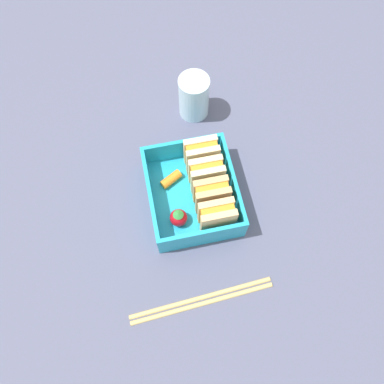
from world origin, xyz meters
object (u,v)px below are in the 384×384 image
Objects in this scene: sandwich_left at (201,155)px; sandwich_center_right at (217,216)px; strawberry_far_left at (179,217)px; sandwich_center at (211,195)px; carrot_stick_far_left at (171,179)px; drinking_glass at (194,97)px; sandwich_center_left at (206,174)px; chopstick_pair at (202,300)px.

sandwich_center_right is at bearing 0.00° from sandwich_left.
sandwich_center is at bearing 109.59° from strawberry_far_left.
strawberry_far_left reaches higher than carrot_stick_far_left.
drinking_glass is at bearing 154.05° from carrot_stick_far_left.
sandwich_left is 1.77× the size of carrot_stick_far_left.
sandwich_center_right is at bearing 32.54° from carrot_stick_far_left.
drinking_glass reaches higher than sandwich_center_left.
strawberry_far_left is at bearing -45.16° from sandwich_center_left.
sandwich_center is 1.77× the size of carrot_stick_far_left.
sandwich_center_right is 1.89× the size of strawberry_far_left.
sandwich_center_left is 19.17cm from chopstick_pair.
sandwich_center is 0.77× the size of drinking_glass.
strawberry_far_left is (-1.58, -5.59, -1.66)cm from sandwich_center_right.
carrot_stick_far_left is at bearing -25.95° from drinking_glass.
chopstick_pair is at bearing 4.40° from strawberry_far_left.
sandwich_center_left is at bearing -4.60° from drinking_glass.
chopstick_pair is at bearing 2.55° from carrot_stick_far_left.
sandwich_left is at bearing 148.52° from strawberry_far_left.
sandwich_center and sandwich_center_right have the same top height.
sandwich_center_right is 10.51cm from carrot_stick_far_left.
sandwich_center_left is 1.00× the size of sandwich_center.
drinking_glass is (-33.47, 5.86, 3.75)cm from chopstick_pair.
chopstick_pair is 2.65× the size of drinking_glass.
sandwich_center_right is (10.72, 0.00, 0.00)cm from sandwich_left.
sandwich_left and sandwich_center have the same top height.
strawberry_far_left is at bearing -31.48° from sandwich_left.
drinking_glass reaches higher than strawberry_far_left.
sandwich_center is at bearing 162.41° from chopstick_pair.
sandwich_left is 1.00× the size of sandwich_center_left.
sandwich_left is at bearing 180.00° from sandwich_center_left.
sandwich_center is at bearing -3.74° from drinking_glass.
carrot_stick_far_left is 15.53cm from drinking_glass.
sandwich_center_left is at bearing 74.97° from carrot_stick_far_left.
carrot_stick_far_left is at bearing -177.45° from chopstick_pair.
carrot_stick_far_left is (-5.05, -5.50, -2.41)cm from sandwich_center.
sandwich_center is 1.00× the size of sandwich_center_right.
strawberry_far_left is (7.04, -0.09, 0.74)cm from carrot_stick_far_left.
sandwich_center_left is at bearing 180.00° from sandwich_center.
chopstick_pair is 34.19cm from drinking_glass.
sandwich_left reaches higher than strawberry_far_left.
sandwich_left is 0.29× the size of chopstick_pair.
sandwich_left is 1.89× the size of strawberry_far_left.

